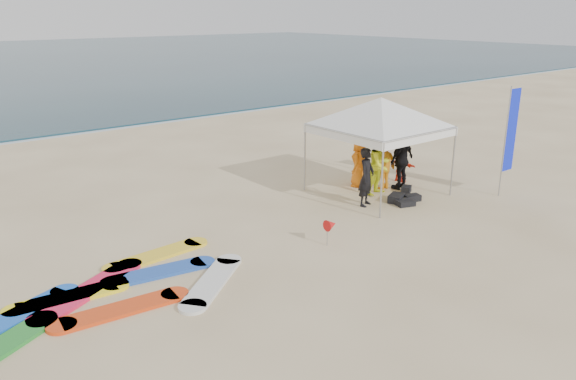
# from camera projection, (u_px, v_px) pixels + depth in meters

# --- Properties ---
(ground) EXTENTS (120.00, 120.00, 0.00)m
(ground) POSITION_uv_depth(u_px,v_px,m) (375.00, 269.00, 12.05)
(ground) COLOR beige
(ground) RESTS_ON ground
(shoreline_foam) EXTENTS (160.00, 1.20, 0.01)m
(shoreline_foam) POSITION_uv_depth(u_px,v_px,m) (79.00, 132.00, 25.54)
(shoreline_foam) COLOR silver
(shoreline_foam) RESTS_ON ground
(person_black_a) EXTENTS (0.72, 0.60, 1.67)m
(person_black_a) POSITION_uv_depth(u_px,v_px,m) (366.00, 177.00, 15.73)
(person_black_a) COLOR black
(person_black_a) RESTS_ON ground
(person_yellow) EXTENTS (0.97, 0.81, 1.79)m
(person_yellow) POSITION_uv_depth(u_px,v_px,m) (380.00, 165.00, 16.71)
(person_yellow) COLOR yellow
(person_yellow) RESTS_ON ground
(person_orange_a) EXTENTS (1.07, 0.62, 1.65)m
(person_orange_a) POSITION_uv_depth(u_px,v_px,m) (384.00, 163.00, 17.24)
(person_orange_a) COLOR orange
(person_orange_a) RESTS_ON ground
(person_black_b) EXTENTS (1.12, 0.57, 1.84)m
(person_black_b) POSITION_uv_depth(u_px,v_px,m) (402.00, 160.00, 17.21)
(person_black_b) COLOR black
(person_black_b) RESTS_ON ground
(person_orange_b) EXTENTS (0.91, 0.81, 1.57)m
(person_orange_b) POSITION_uv_depth(u_px,v_px,m) (359.00, 162.00, 17.49)
(person_orange_b) COLOR orange
(person_orange_b) RESTS_ON ground
(person_seated) EXTENTS (0.41, 0.97, 1.02)m
(person_seated) POSITION_uv_depth(u_px,v_px,m) (401.00, 166.00, 18.07)
(person_seated) COLOR red
(person_seated) RESTS_ON ground
(canopy_tent) EXTENTS (4.39, 4.39, 3.31)m
(canopy_tent) POSITION_uv_depth(u_px,v_px,m) (381.00, 98.00, 16.20)
(canopy_tent) COLOR #A5A5A8
(canopy_tent) RESTS_ON ground
(feather_flag) EXTENTS (0.55, 0.04, 3.26)m
(feather_flag) POSITION_uv_depth(u_px,v_px,m) (511.00, 132.00, 16.35)
(feather_flag) COLOR #A5A5A8
(feather_flag) RESTS_ON ground
(marker_pennant) EXTENTS (0.28, 0.28, 0.64)m
(marker_pennant) POSITION_uv_depth(u_px,v_px,m) (331.00, 225.00, 13.18)
(marker_pennant) COLOR #A5A5A8
(marker_pennant) RESTS_ON ground
(gear_pile) EXTENTS (1.48, 1.21, 0.22)m
(gear_pile) POSITION_uv_depth(u_px,v_px,m) (403.00, 198.00, 16.32)
(gear_pile) COLOR black
(gear_pile) RESTS_ON ground
(surfboard_spread) EXTENTS (5.72, 3.10, 0.07)m
(surfboard_spread) POSITION_uv_depth(u_px,v_px,m) (110.00, 292.00, 10.98)
(surfboard_spread) COLOR red
(surfboard_spread) RESTS_ON ground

